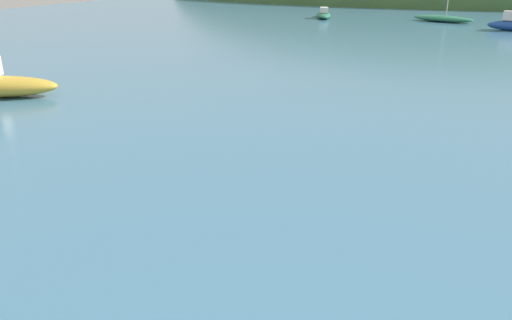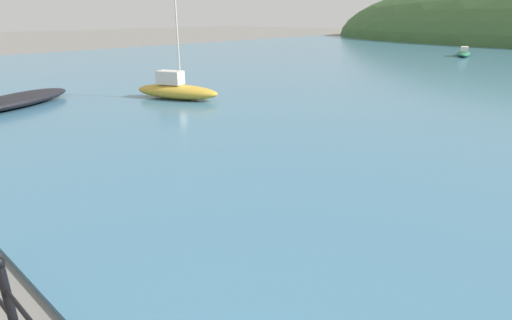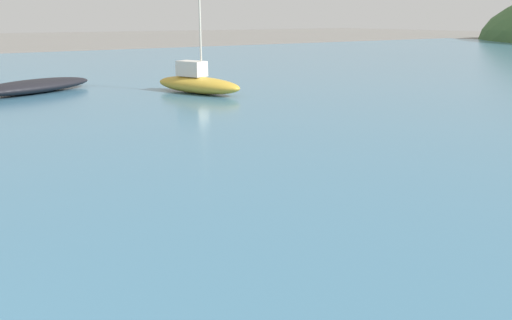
% 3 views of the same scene
% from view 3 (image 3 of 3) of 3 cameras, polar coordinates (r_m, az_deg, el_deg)
% --- Properties ---
extents(boat_red_dinghy, '(3.34, 4.92, 0.48)m').
position_cam_3_polar(boat_red_dinghy, '(20.29, -24.02, 7.72)').
color(boat_red_dinghy, black).
rests_on(boat_red_dinghy, water).
extents(boat_green_fishing, '(3.89, 2.42, 4.74)m').
position_cam_3_polar(boat_green_fishing, '(18.55, -6.74, 8.79)').
color(boat_green_fishing, gold).
rests_on(boat_green_fishing, water).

